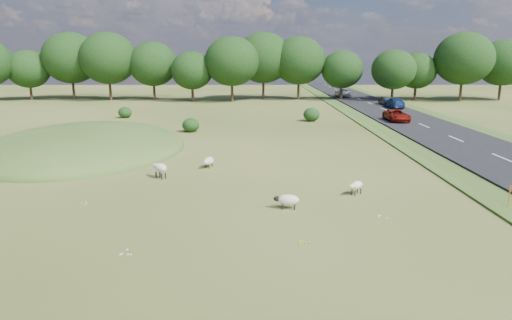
{
  "coord_description": "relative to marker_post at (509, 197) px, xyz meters",
  "views": [
    {
      "loc": [
        2.03,
        -24.43,
        7.46
      ],
      "look_at": [
        2.0,
        4.0,
        1.0
      ],
      "focal_mm": 32.0,
      "sensor_mm": 36.0,
      "label": 1
    }
  ],
  "objects": [
    {
      "name": "sheep_1",
      "position": [
        -7.13,
        2.38,
        -0.07
      ],
      "size": [
        1.01,
        0.95,
        0.77
      ],
      "rotation": [
        0.0,
        0.0,
        3.87
      ],
      "color": "beige",
      "rests_on": "ground"
    },
    {
      "name": "car_6",
      "position": [
        3.44,
        30.24,
        0.31
      ],
      "size": [
        2.19,
        4.76,
        1.32
      ],
      "primitive_type": "imported",
      "color": "maroon",
      "rests_on": "road"
    },
    {
      "name": "sheep_0",
      "position": [
        -11.07,
        -0.04,
        -0.13
      ],
      "size": [
        1.33,
        0.69,
        0.75
      ],
      "rotation": [
        0.0,
        0.0,
        3.02
      ],
      "color": "beige",
      "rests_on": "ground"
    },
    {
      "name": "marker_post",
      "position": [
        0.0,
        0.0,
        0.0
      ],
      "size": [
        0.06,
        0.06,
        1.2
      ],
      "primitive_type": "cylinder",
      "color": "#D8590C",
      "rests_on": "ground"
    },
    {
      "name": "mound",
      "position": [
        -26.66,
        14.64,
        -0.6
      ],
      "size": [
        16.0,
        20.0,
        4.0
      ],
      "primitive_type": "ellipsoid",
      "color": "#33561E",
      "rests_on": "ground"
    },
    {
      "name": "car_5",
      "position": [
        7.24,
        91.94,
        0.39
      ],
      "size": [
        2.08,
        5.11,
        1.48
      ],
      "primitive_type": "imported",
      "rotation": [
        0.0,
        0.0,
        3.14
      ],
      "color": "maroon",
      "rests_on": "road"
    },
    {
      "name": "car_4",
      "position": [
        3.44,
        62.95,
        0.39
      ],
      "size": [
        2.44,
        5.3,
        1.47
      ],
      "primitive_type": "imported",
      "color": "silver",
      "rests_on": "road"
    },
    {
      "name": "car_0",
      "position": [
        7.24,
        48.7,
        0.26
      ],
      "size": [
        1.29,
        3.7,
        1.22
      ],
      "primitive_type": "imported",
      "rotation": [
        0.0,
        0.0,
        3.14
      ],
      "color": "black",
      "rests_on": "road"
    },
    {
      "name": "sheep_3",
      "position": [
        -18.66,
        5.89,
        0.07
      ],
      "size": [
        1.23,
        1.23,
        0.96
      ],
      "rotation": [
        0.0,
        0.0,
        2.35
      ],
      "color": "beige",
      "rests_on": "ground"
    },
    {
      "name": "shrubs",
      "position": [
        -16.34,
        30.2,
        0.13
      ],
      "size": [
        24.67,
        12.62,
        1.58
      ],
      "color": "black",
      "rests_on": "ground"
    },
    {
      "name": "treeline",
      "position": [
        -15.71,
        58.08,
        5.97
      ],
      "size": [
        96.28,
        14.66,
        11.7
      ],
      "color": "black",
      "rests_on": "ground"
    },
    {
      "name": "ground",
      "position": [
        -14.66,
        22.64,
        -0.6
      ],
      "size": [
        160.0,
        160.0,
        0.0
      ],
      "primitive_type": "plane",
      "color": "#3A4B17",
      "rests_on": "ground"
    },
    {
      "name": "sheep_2",
      "position": [
        -15.91,
        8.67,
        -0.13
      ],
      "size": [
        0.84,
        1.33,
        0.74
      ],
      "rotation": [
        0.0,
        0.0,
        4.42
      ],
      "color": "beige",
      "rests_on": "ground"
    },
    {
      "name": "car_2",
      "position": [
        7.24,
        43.98,
        0.37
      ],
      "size": [
        2.01,
        4.93,
        1.43
      ],
      "primitive_type": "imported",
      "rotation": [
        0.0,
        0.0,
        3.14
      ],
      "color": "navy",
      "rests_on": "road"
    },
    {
      "name": "road",
      "position": [
        5.34,
        32.64,
        -0.47
      ],
      "size": [
        8.0,
        150.0,
        0.25
      ],
      "primitive_type": "cube",
      "color": "black",
      "rests_on": "ground"
    }
  ]
}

